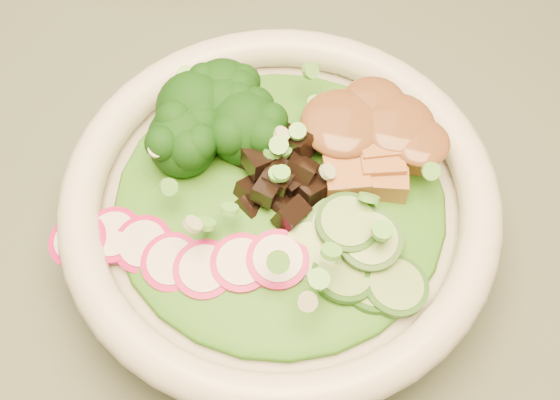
# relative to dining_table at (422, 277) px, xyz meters

# --- Properties ---
(dining_table) EXTENTS (1.20, 0.80, 0.75)m
(dining_table) POSITION_rel_dining_table_xyz_m (0.00, 0.00, 0.00)
(dining_table) COLOR black
(dining_table) RESTS_ON ground
(salad_bowl) EXTENTS (0.25, 0.25, 0.07)m
(salad_bowl) POSITION_rel_dining_table_xyz_m (-0.10, -0.05, 0.15)
(salad_bowl) COLOR silver
(salad_bowl) RESTS_ON dining_table
(lettuce_bed) EXTENTS (0.19, 0.19, 0.02)m
(lettuce_bed) POSITION_rel_dining_table_xyz_m (-0.10, -0.05, 0.17)
(lettuce_bed) COLOR #1B6615
(lettuce_bed) RESTS_ON salad_bowl
(broccoli_florets) EXTENTS (0.09, 0.09, 0.04)m
(broccoli_florets) POSITION_rel_dining_table_xyz_m (-0.15, -0.02, 0.19)
(broccoli_florets) COLOR black
(broccoli_florets) RESTS_ON salad_bowl
(radish_slices) EXTENTS (0.11, 0.07, 0.02)m
(radish_slices) POSITION_rel_dining_table_xyz_m (-0.14, -0.10, 0.17)
(radish_slices) COLOR #B10D50
(radish_slices) RESTS_ON salad_bowl
(cucumber_slices) EXTENTS (0.08, 0.08, 0.03)m
(cucumber_slices) POSITION_rel_dining_table_xyz_m (-0.06, -0.09, 0.18)
(cucumber_slices) COLOR #94BF6A
(cucumber_slices) RESTS_ON salad_bowl
(mushroom_heap) EXTENTS (0.08, 0.08, 0.04)m
(mushroom_heap) POSITION_rel_dining_table_xyz_m (-0.09, -0.04, 0.18)
(mushroom_heap) COLOR black
(mushroom_heap) RESTS_ON salad_bowl
(tofu_cubes) EXTENTS (0.10, 0.08, 0.03)m
(tofu_cubes) POSITION_rel_dining_table_xyz_m (-0.06, -0.01, 0.18)
(tofu_cubes) COLOR #A76537
(tofu_cubes) RESTS_ON salad_bowl
(peanut_sauce) EXTENTS (0.07, 0.05, 0.01)m
(peanut_sauce) POSITION_rel_dining_table_xyz_m (-0.06, -0.01, 0.19)
(peanut_sauce) COLOR brown
(peanut_sauce) RESTS_ON tofu_cubes
(scallion_garnish) EXTENTS (0.18, 0.18, 0.02)m
(scallion_garnish) POSITION_rel_dining_table_xyz_m (-0.10, -0.05, 0.19)
(scallion_garnish) COLOR #5DB740
(scallion_garnish) RESTS_ON salad_bowl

